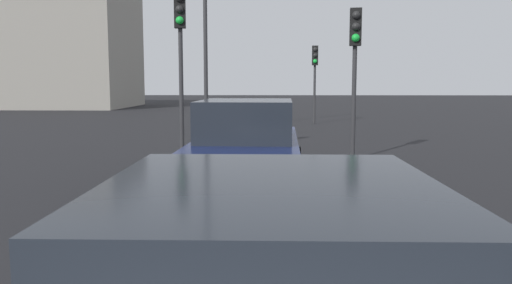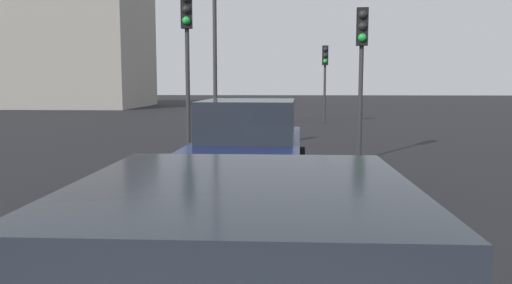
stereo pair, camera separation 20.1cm
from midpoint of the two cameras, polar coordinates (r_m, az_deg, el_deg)
The scene contains 5 objects.
car_navy_lead at distance 8.86m, azimuth -1.66°, elevation -0.78°, with size 4.62×2.07×1.64m.
traffic_light_near_left at distance 13.15m, azimuth -8.94°, elevation 11.30°, with size 0.32×0.30×4.19m.
traffic_light_near_right at distance 12.82m, azimuth 10.61°, elevation 9.96°, with size 0.32×0.30×3.73m.
traffic_light_far_left at distance 24.05m, azimuth 6.39°, elevation 8.30°, with size 0.32×0.29×3.63m.
building_facade_left at distance 43.31m, azimuth -20.98°, elevation 10.12°, with size 9.94×10.30×9.70m, color gray.
Camera 1 is at (1.38, -0.19, 1.93)m, focal length 35.64 mm.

